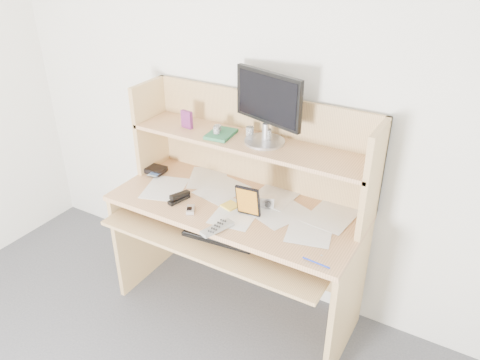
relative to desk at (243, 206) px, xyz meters
The scene contains 19 objects.
back_wall 0.60m from the desk, 90.00° to the left, with size 3.60×0.04×2.50m, color silver.
desk is the anchor object (origin of this frame).
paper_clutter 0.10m from the desk, 90.00° to the right, with size 1.32×0.54×0.01m, color white.
keyboard 0.27m from the desk, 86.10° to the right, with size 0.41×0.18×0.03m.
tv_remote 0.35m from the desk, 81.88° to the right, with size 0.05×0.18×0.02m, color gray.
flip_phone 0.32m from the desk, 123.37° to the right, with size 0.04×0.08×0.02m, color silver.
stapler 0.37m from the desk, 144.46° to the right, with size 0.04×0.14×0.04m, color black.
wallet 0.62m from the desk, behind, with size 0.12×0.10×0.03m, color black.
sticky_note_pad 0.13m from the desk, 96.60° to the right, with size 0.08×0.08×0.01m, color yellow.
digital_camera 0.18m from the desk, ahead, with size 0.10×0.04×0.06m, color silver.
game_case 0.24m from the desk, 51.76° to the right, with size 0.13×0.01×0.18m, color black.
blue_pen 0.68m from the desk, 30.45° to the right, with size 0.01×0.01×0.14m, color #172EAE.
card_box 0.59m from the desk, behind, with size 0.07×0.02×0.10m, color #9E2215.
shelf_book 0.43m from the desk, 164.96° to the left, with size 0.13×0.18×0.02m, color #368959.
chip_stack_a 0.46m from the desk, 163.12° to the left, with size 0.04×0.04×0.05m, color black.
chip_stack_b 0.45m from the desk, behind, with size 0.04×0.04×0.06m, color silver.
chip_stack_c 0.43m from the desk, 100.84° to the left, with size 0.04×0.04×0.05m, color black.
chip_stack_d 0.44m from the desk, 46.19° to the left, with size 0.04×0.04×0.07m, color white.
monitor 0.60m from the desk, 49.45° to the left, with size 0.43×0.22×0.38m.
Camera 1 is at (1.12, -0.40, 2.10)m, focal length 35.00 mm.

